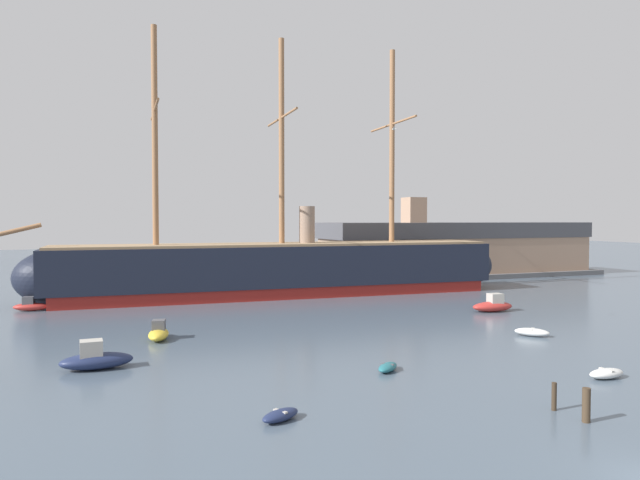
{
  "coord_description": "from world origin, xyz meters",
  "views": [
    {
      "loc": [
        -19.95,
        -15.18,
        9.94
      ],
      "look_at": [
        2.64,
        41.83,
        7.79
      ],
      "focal_mm": 32.63,
      "sensor_mm": 36.0,
      "label": 1
    }
  ],
  "objects_px": {
    "mooring_piling_right_pair": "(586,405)",
    "dockside_warehouse_right": "(458,250)",
    "dinghy_foreground_right": "(606,373)",
    "motorboat_alongside_stern": "(493,305)",
    "mooring_piling_left_pair": "(554,396)",
    "seagull_in_flight": "(394,129)",
    "motorboat_alongside_bow": "(159,333)",
    "tall_ship": "(282,268)",
    "dinghy_far_right": "(460,288)",
    "motorboat_far_left": "(31,306)",
    "motorboat_mid_left": "(96,359)",
    "dinghy_mid_right": "(532,332)",
    "sailboat_distant_centre": "(249,288)",
    "dinghy_foreground_left": "(280,415)",
    "dinghy_near_centre": "(388,367)"
  },
  "relations": [
    {
      "from": "dinghy_mid_right",
      "to": "motorboat_alongside_stern",
      "type": "xyz_separation_m",
      "value": [
        5.42,
        12.07,
        0.34
      ]
    },
    {
      "from": "dinghy_mid_right",
      "to": "mooring_piling_right_pair",
      "type": "relative_size",
      "value": 1.78
    },
    {
      "from": "motorboat_mid_left",
      "to": "mooring_piling_right_pair",
      "type": "xyz_separation_m",
      "value": [
        22.27,
        -19.7,
        0.16
      ]
    },
    {
      "from": "motorboat_alongside_stern",
      "to": "sailboat_distant_centre",
      "type": "distance_m",
      "value": 33.5
    },
    {
      "from": "dinghy_foreground_right",
      "to": "motorboat_alongside_stern",
      "type": "height_order",
      "value": "motorboat_alongside_stern"
    },
    {
      "from": "dinghy_mid_right",
      "to": "seagull_in_flight",
      "type": "xyz_separation_m",
      "value": [
        -11.0,
        4.41,
        17.24
      ]
    },
    {
      "from": "tall_ship",
      "to": "dinghy_mid_right",
      "type": "xyz_separation_m",
      "value": [
        11.76,
        -32.98,
        -3.28
      ]
    },
    {
      "from": "seagull_in_flight",
      "to": "dinghy_mid_right",
      "type": "bearing_deg",
      "value": -21.84
    },
    {
      "from": "dinghy_mid_right",
      "to": "motorboat_alongside_bow",
      "type": "distance_m",
      "value": 31.51
    },
    {
      "from": "dinghy_near_centre",
      "to": "sailboat_distant_centre",
      "type": "height_order",
      "value": "sailboat_distant_centre"
    },
    {
      "from": "dinghy_near_centre",
      "to": "dinghy_far_right",
      "type": "distance_m",
      "value": 45.64
    },
    {
      "from": "dinghy_mid_right",
      "to": "motorboat_alongside_bow",
      "type": "relative_size",
      "value": 0.74
    },
    {
      "from": "dinghy_foreground_right",
      "to": "sailboat_distant_centre",
      "type": "relative_size",
      "value": 0.48
    },
    {
      "from": "tall_ship",
      "to": "dinghy_far_right",
      "type": "height_order",
      "value": "tall_ship"
    },
    {
      "from": "dinghy_foreground_left",
      "to": "dinghy_near_centre",
      "type": "relative_size",
      "value": 1.06
    },
    {
      "from": "dinghy_foreground_right",
      "to": "mooring_piling_right_pair",
      "type": "bearing_deg",
      "value": -143.42
    },
    {
      "from": "dinghy_foreground_right",
      "to": "sailboat_distant_centre",
      "type": "bearing_deg",
      "value": 100.63
    },
    {
      "from": "motorboat_alongside_stern",
      "to": "dockside_warehouse_right",
      "type": "xyz_separation_m",
      "value": [
        19.4,
        34.18,
        4.01
      ]
    },
    {
      "from": "dinghy_near_centre",
      "to": "dinghy_far_right",
      "type": "bearing_deg",
      "value": 49.03
    },
    {
      "from": "motorboat_alongside_stern",
      "to": "motorboat_mid_left",
      "type": "bearing_deg",
      "value": -165.88
    },
    {
      "from": "dinghy_foreground_right",
      "to": "seagull_in_flight",
      "type": "relative_size",
      "value": 2.11
    },
    {
      "from": "dinghy_near_centre",
      "to": "motorboat_mid_left",
      "type": "distance_m",
      "value": 19.35
    },
    {
      "from": "motorboat_alongside_stern",
      "to": "mooring_piling_left_pair",
      "type": "distance_m",
      "value": 33.16
    },
    {
      "from": "dinghy_foreground_left",
      "to": "dinghy_mid_right",
      "type": "bearing_deg",
      "value": 24.5
    },
    {
      "from": "motorboat_alongside_bow",
      "to": "dockside_warehouse_right",
      "type": "bearing_deg",
      "value": 33.39
    },
    {
      "from": "dockside_warehouse_right",
      "to": "sailboat_distant_centre",
      "type": "bearing_deg",
      "value": -169.47
    },
    {
      "from": "sailboat_distant_centre",
      "to": "dockside_warehouse_right",
      "type": "bearing_deg",
      "value": 10.53
    },
    {
      "from": "motorboat_far_left",
      "to": "sailboat_distant_centre",
      "type": "xyz_separation_m",
      "value": [
        26.47,
        7.82,
        -0.08
      ]
    },
    {
      "from": "dinghy_far_right",
      "to": "mooring_piling_left_pair",
      "type": "height_order",
      "value": "mooring_piling_left_pair"
    },
    {
      "from": "dinghy_foreground_right",
      "to": "seagull_in_flight",
      "type": "xyz_separation_m",
      "value": [
        -5.98,
        16.62,
        17.27
      ]
    },
    {
      "from": "dinghy_foreground_right",
      "to": "dinghy_mid_right",
      "type": "xyz_separation_m",
      "value": [
        5.02,
        12.22,
        0.03
      ]
    },
    {
      "from": "dinghy_foreground_left",
      "to": "mooring_piling_left_pair",
      "type": "distance_m",
      "value": 14.25
    },
    {
      "from": "mooring_piling_left_pair",
      "to": "dockside_warehouse_right",
      "type": "distance_m",
      "value": 72.54
    },
    {
      "from": "tall_ship",
      "to": "motorboat_alongside_stern",
      "type": "distance_m",
      "value": 27.22
    },
    {
      "from": "motorboat_alongside_stern",
      "to": "dinghy_mid_right",
      "type": "bearing_deg",
      "value": -114.2
    },
    {
      "from": "mooring_piling_right_pair",
      "to": "dockside_warehouse_right",
      "type": "bearing_deg",
      "value": 59.77
    },
    {
      "from": "tall_ship",
      "to": "dinghy_near_centre",
      "type": "height_order",
      "value": "tall_ship"
    },
    {
      "from": "motorboat_alongside_bow",
      "to": "motorboat_alongside_stern",
      "type": "xyz_separation_m",
      "value": [
        35.22,
        1.83,
        0.12
      ]
    },
    {
      "from": "motorboat_mid_left",
      "to": "mooring_piling_left_pair",
      "type": "distance_m",
      "value": 28.36
    },
    {
      "from": "dinghy_foreground_left",
      "to": "dinghy_foreground_right",
      "type": "relative_size",
      "value": 0.94
    },
    {
      "from": "motorboat_far_left",
      "to": "mooring_piling_right_pair",
      "type": "xyz_separation_m",
      "value": [
        28.63,
        -48.83,
        0.3
      ]
    },
    {
      "from": "tall_ship",
      "to": "motorboat_alongside_bow",
      "type": "xyz_separation_m",
      "value": [
        -18.04,
        -22.74,
        -3.06
      ]
    },
    {
      "from": "motorboat_far_left",
      "to": "dockside_warehouse_right",
      "type": "distance_m",
      "value": 67.75
    },
    {
      "from": "tall_ship",
      "to": "dinghy_near_centre",
      "type": "xyz_separation_m",
      "value": [
        -5.18,
        -38.63,
        -3.36
      ]
    },
    {
      "from": "dinghy_foreground_right",
      "to": "motorboat_alongside_stern",
      "type": "xyz_separation_m",
      "value": [
        10.44,
        24.28,
        0.37
      ]
    },
    {
      "from": "dinghy_foreground_left",
      "to": "sailboat_distant_centre",
      "type": "bearing_deg",
      "value": 77.04
    },
    {
      "from": "dinghy_foreground_left",
      "to": "dinghy_near_centre",
      "type": "bearing_deg",
      "value": 34.03
    },
    {
      "from": "mooring_piling_left_pair",
      "to": "seagull_in_flight",
      "type": "xyz_separation_m",
      "value": [
        1.6,
        20.17,
        16.85
      ]
    },
    {
      "from": "tall_ship",
      "to": "motorboat_far_left",
      "type": "distance_m",
      "value": 29.54
    },
    {
      "from": "motorboat_far_left",
      "to": "dockside_warehouse_right",
      "type": "relative_size",
      "value": 0.07
    }
  ]
}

